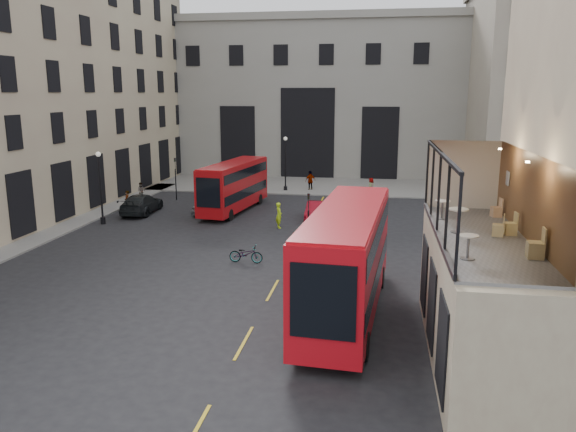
# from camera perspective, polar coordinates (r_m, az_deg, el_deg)

# --- Properties ---
(ground) EXTENTS (140.00, 140.00, 0.00)m
(ground) POSITION_cam_1_polar(r_m,az_deg,el_deg) (21.96, 0.71, -13.12)
(ground) COLOR black
(ground) RESTS_ON ground
(host_frontage) EXTENTS (3.00, 11.00, 4.50)m
(host_frontage) POSITION_cam_1_polar(r_m,az_deg,el_deg) (21.20, 18.57, -8.16)
(host_frontage) COLOR #C5BA94
(host_frontage) RESTS_ON ground
(cafe_floor) EXTENTS (3.00, 10.00, 0.10)m
(cafe_floor) POSITION_cam_1_polar(r_m,az_deg,el_deg) (20.53, 19.01, -2.13)
(cafe_floor) COLOR slate
(cafe_floor) RESTS_ON host_frontage
(gateway) EXTENTS (35.00, 10.60, 18.00)m
(gateway) POSITION_cam_1_polar(r_m,az_deg,el_deg) (68.05, 2.56, 12.33)
(gateway) COLOR gray
(gateway) RESTS_ON ground
(building_right) EXTENTS (16.60, 18.60, 20.00)m
(building_right) POSITION_cam_1_polar(r_m,az_deg,el_deg) (61.99, 25.79, 12.07)
(building_right) COLOR #A09881
(building_right) RESTS_ON ground
(pavement_far) EXTENTS (40.00, 12.00, 0.12)m
(pavement_far) POSITION_cam_1_polar(r_m,az_deg,el_deg) (59.04, 0.38, 3.24)
(pavement_far) COLOR slate
(pavement_far) RESTS_ON ground
(traffic_light_near) EXTENTS (0.16, 0.20, 3.80)m
(traffic_light_near) POSITION_cam_1_polar(r_m,az_deg,el_deg) (32.61, 2.09, -0.06)
(traffic_light_near) COLOR black
(traffic_light_near) RESTS_ON ground
(traffic_light_far) EXTENTS (0.16, 0.20, 3.80)m
(traffic_light_far) POSITION_cam_1_polar(r_m,az_deg,el_deg) (51.34, -11.36, 4.29)
(traffic_light_far) COLOR black
(traffic_light_far) RESTS_ON ground
(street_lamp_a) EXTENTS (0.36, 0.36, 5.33)m
(street_lamp_a) POSITION_cam_1_polar(r_m,az_deg,el_deg) (43.12, -18.47, 2.33)
(street_lamp_a) COLOR black
(street_lamp_a) RESTS_ON ground
(street_lamp_b) EXTENTS (0.36, 0.36, 5.33)m
(street_lamp_b) POSITION_cam_1_polar(r_m,az_deg,el_deg) (54.79, -0.26, 5.00)
(street_lamp_b) COLOR black
(street_lamp_b) RESTS_ON ground
(bus_near) EXTENTS (3.56, 11.99, 4.72)m
(bus_near) POSITION_cam_1_polar(r_m,az_deg,el_deg) (24.14, 6.00, -4.06)
(bus_near) COLOR red
(bus_near) RESTS_ON ground
(bus_far) EXTENTS (3.54, 10.22, 3.99)m
(bus_far) POSITION_cam_1_polar(r_m,az_deg,el_deg) (45.72, -5.50, 3.26)
(bus_far) COLOR #A20B0F
(bus_far) RESTS_ON ground
(car_a) EXTENTS (3.01, 4.77, 1.51)m
(car_a) POSITION_cam_1_polar(r_m,az_deg,el_deg) (45.45, -7.54, 1.26)
(car_a) COLOR gray
(car_a) RESTS_ON ground
(car_b) EXTENTS (1.45, 4.00, 1.31)m
(car_b) POSITION_cam_1_polar(r_m,az_deg,el_deg) (42.91, 2.84, 0.55)
(car_b) COLOR maroon
(car_b) RESTS_ON ground
(car_c) EXTENTS (2.45, 5.44, 1.55)m
(car_c) POSITION_cam_1_polar(r_m,az_deg,el_deg) (46.42, -14.66, 1.21)
(car_c) COLOR black
(car_c) RESTS_ON ground
(bicycle) EXTENTS (1.96, 0.74, 1.02)m
(bicycle) POSITION_cam_1_polar(r_m,az_deg,el_deg) (32.02, -4.29, -3.86)
(bicycle) COLOR gray
(bicycle) RESTS_ON ground
(cyclist) EXTENTS (0.68, 0.80, 1.84)m
(cyclist) POSITION_cam_1_polar(r_m,az_deg,el_deg) (40.00, -0.93, 0.08)
(cyclist) COLOR #C0ED18
(cyclist) RESTS_ON ground
(pedestrian_a) EXTENTS (0.92, 0.82, 1.57)m
(pedestrian_a) POSITION_cam_1_polar(r_m,az_deg,el_deg) (52.39, -14.66, 2.47)
(pedestrian_a) COLOR gray
(pedestrian_a) RESTS_ON ground
(pedestrian_b) EXTENTS (1.18, 0.93, 1.61)m
(pedestrian_b) POSITION_cam_1_polar(r_m,az_deg,el_deg) (60.40, -4.33, 4.13)
(pedestrian_b) COLOR gray
(pedestrian_b) RESTS_ON ground
(pedestrian_c) EXTENTS (1.20, 1.08, 1.96)m
(pedestrian_c) POSITION_cam_1_polar(r_m,az_deg,el_deg) (55.41, 2.29, 3.59)
(pedestrian_c) COLOR gray
(pedestrian_c) RESTS_ON ground
(pedestrian_d) EXTENTS (0.84, 0.96, 1.65)m
(pedestrian_d) POSITION_cam_1_polar(r_m,az_deg,el_deg) (53.43, 8.43, 2.97)
(pedestrian_d) COLOR gray
(pedestrian_d) RESTS_ON ground
(pedestrian_e) EXTENTS (0.57, 0.71, 1.70)m
(pedestrian_e) POSITION_cam_1_polar(r_m,az_deg,el_deg) (47.53, -16.03, 1.48)
(pedestrian_e) COLOR gray
(pedestrian_e) RESTS_ON ground
(cafe_table_near) EXTENTS (0.59, 0.59, 0.74)m
(cafe_table_near) POSITION_cam_1_polar(r_m,az_deg,el_deg) (17.54, 17.85, -2.65)
(cafe_table_near) COLOR beige
(cafe_table_near) RESTS_ON cafe_floor
(cafe_table_mid) EXTENTS (0.69, 0.69, 0.86)m
(cafe_table_mid) POSITION_cam_1_polar(r_m,az_deg,el_deg) (20.77, 16.93, -0.07)
(cafe_table_mid) COLOR silver
(cafe_table_mid) RESTS_ON cafe_floor
(cafe_table_far) EXTENTS (0.59, 0.59, 0.74)m
(cafe_table_far) POSITION_cam_1_polar(r_m,az_deg,el_deg) (22.86, 15.42, 0.92)
(cafe_table_far) COLOR white
(cafe_table_far) RESTS_ON cafe_floor
(cafe_chair_a) EXTENTS (0.49, 0.49, 0.94)m
(cafe_chair_a) POSITION_cam_1_polar(r_m,az_deg,el_deg) (18.40, 23.87, -3.08)
(cafe_chair_a) COLOR tan
(cafe_chair_a) RESTS_ON cafe_floor
(cafe_chair_b) EXTENTS (0.44, 0.44, 0.80)m
(cafe_chair_b) POSITION_cam_1_polar(r_m,az_deg,el_deg) (21.11, 21.66, -1.13)
(cafe_chair_b) COLOR #DCC67F
(cafe_chair_b) RESTS_ON cafe_floor
(cafe_chair_c) EXTENTS (0.45, 0.45, 0.77)m
(cafe_chair_c) POSITION_cam_1_polar(r_m,az_deg,el_deg) (20.78, 20.59, -1.27)
(cafe_chair_c) COLOR tan
(cafe_chair_c) RESTS_ON cafe_floor
(cafe_chair_d) EXTENTS (0.43, 0.43, 0.76)m
(cafe_chair_d) POSITION_cam_1_polar(r_m,az_deg,el_deg) (23.96, 20.42, 0.47)
(cafe_chair_d) COLOR tan
(cafe_chair_d) RESTS_ON cafe_floor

